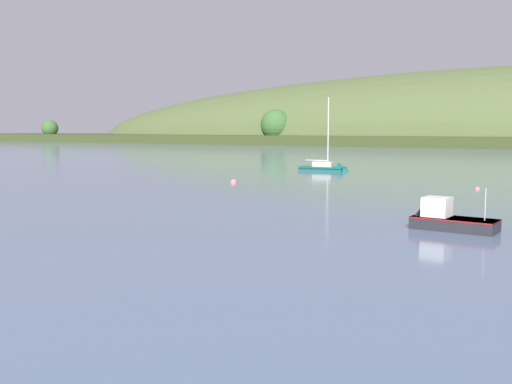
% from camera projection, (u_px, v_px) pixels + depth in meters
% --- Properties ---
extents(sailboat_near_mooring, '(7.25, 3.07, 11.09)m').
position_uv_depth(sailboat_near_mooring, '(328.00, 169.00, 80.23)').
color(sailboat_near_mooring, '#0F564C').
rests_on(sailboat_near_mooring, ground).
extents(fishing_boat_moored, '(5.01, 2.15, 3.16)m').
position_uv_depth(fishing_boat_moored, '(445.00, 222.00, 33.21)').
color(fishing_boat_moored, '#232328').
rests_on(fishing_boat_moored, ground).
extents(mooring_buoy_off_fishing_boat, '(0.52, 0.52, 0.60)m').
position_uv_depth(mooring_buoy_off_fishing_boat, '(477.00, 189.00, 55.49)').
color(mooring_buoy_off_fishing_boat, '#E06675').
rests_on(mooring_buoy_off_fishing_boat, ground).
extents(mooring_buoy_far_upstream, '(0.73, 0.73, 0.81)m').
position_uv_depth(mooring_buoy_far_upstream, '(234.00, 182.00, 62.60)').
color(mooring_buoy_far_upstream, '#E06675').
rests_on(mooring_buoy_far_upstream, ground).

